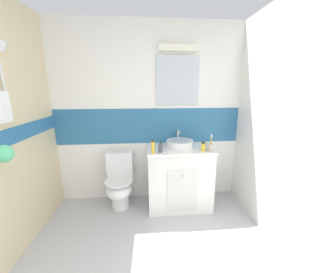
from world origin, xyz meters
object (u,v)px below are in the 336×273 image
object	(u,v)px
sink_basin	(180,143)
soap_dispenser	(160,148)
toilet	(120,182)
lotion_bottle_short	(203,147)
deodorant_spray_can	(153,147)
toothbrush_cup	(210,147)

from	to	relation	value
sink_basin	soap_dispenser	bearing A→B (deg)	-142.53
toilet	lotion_bottle_short	size ratio (longest dim) A/B	6.45
soap_dispenser	deodorant_spray_can	size ratio (longest dim) A/B	0.95
sink_basin	soap_dispenser	world-z (taller)	sink_basin
toothbrush_cup	soap_dispenser	world-z (taller)	toothbrush_cup
toilet	lotion_bottle_short	distance (m)	1.25
toothbrush_cup	lotion_bottle_short	xyz separation A→B (m)	(-0.09, 0.02, -0.00)
sink_basin	toilet	xyz separation A→B (m)	(-0.83, -0.00, -0.54)
toilet	deodorant_spray_can	world-z (taller)	deodorant_spray_can
lotion_bottle_short	deodorant_spray_can	xyz separation A→B (m)	(-0.64, -0.03, 0.02)
sink_basin	toothbrush_cup	bearing A→B (deg)	-31.43
sink_basin	toilet	bearing A→B (deg)	-179.69
toothbrush_cup	soap_dispenser	distance (m)	0.63
lotion_bottle_short	deodorant_spray_can	bearing A→B (deg)	-177.65
soap_dispenser	deodorant_spray_can	world-z (taller)	deodorant_spray_can
soap_dispenser	lotion_bottle_short	size ratio (longest dim) A/B	1.31
soap_dispenser	toothbrush_cup	bearing A→B (deg)	-0.83
sink_basin	deodorant_spray_can	xyz separation A→B (m)	(-0.37, -0.23, 0.03)
sink_basin	deodorant_spray_can	distance (m)	0.43
lotion_bottle_short	soap_dispenser	bearing A→B (deg)	-179.19
soap_dispenser	lotion_bottle_short	xyz separation A→B (m)	(0.55, 0.01, -0.00)
soap_dispenser	sink_basin	bearing A→B (deg)	37.47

